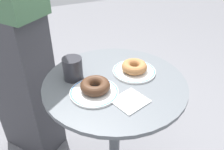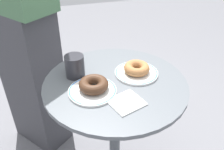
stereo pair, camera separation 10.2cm
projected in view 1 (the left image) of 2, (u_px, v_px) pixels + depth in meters
cafe_table at (115, 121)px, 1.19m from camera, size 0.64×0.64×0.73m
plate_left at (94, 92)px, 0.99m from camera, size 0.20×0.20×0.01m
plate_right at (134, 71)px, 1.12m from camera, size 0.20×0.20×0.01m
donut_chocolate at (95, 86)px, 0.98m from camera, size 0.14×0.14×0.04m
donut_cinnamon at (134, 67)px, 1.11m from camera, size 0.14×0.14×0.04m
paper_napkin at (131, 101)px, 0.95m from camera, size 0.15×0.15×0.01m
coffee_mug at (72, 68)px, 1.06m from camera, size 0.09×0.13×0.10m
person_figure at (10, 32)px, 1.25m from camera, size 0.43×0.47×1.70m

